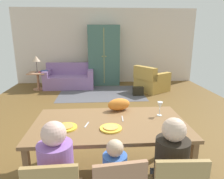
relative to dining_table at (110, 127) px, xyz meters
name	(u,v)px	position (x,y,z in m)	size (l,w,h in m)	color
ground_plane	(112,114)	(0.18, 2.18, -0.70)	(6.65, 6.63, 0.02)	brown
back_wall	(106,46)	(0.18, 5.54, 0.66)	(6.65, 0.10, 2.70)	beige
dining_table	(110,127)	(0.00, 0.00, 0.00)	(1.84, 1.02, 0.76)	brown
plate_near_man	(66,127)	(-0.51, -0.12, 0.07)	(0.25, 0.25, 0.02)	yellow
pizza_near_man	(66,126)	(-0.51, -0.12, 0.09)	(0.17, 0.17, 0.01)	gold
plate_near_child	(111,128)	(0.00, -0.18, 0.07)	(0.25, 0.25, 0.02)	yellow
pizza_near_child	(111,127)	(0.00, -0.18, 0.09)	(0.17, 0.17, 0.01)	#E5A451
wine_glass	(160,106)	(0.66, 0.18, 0.20)	(0.07, 0.07, 0.19)	silver
fork	(87,125)	(-0.28, -0.05, 0.07)	(0.02, 0.15, 0.01)	silver
knife	(123,119)	(0.17, 0.10, 0.07)	(0.01, 0.17, 0.01)	silver
person_woman	(169,176)	(0.51, -0.70, -0.18)	(0.30, 0.41, 1.11)	#39444D
cat	(119,104)	(0.15, 0.41, 0.15)	(0.32, 0.16, 0.17)	orange
area_rug	(101,93)	(-0.04, 3.93, -0.69)	(2.60, 1.80, 0.01)	#525158
couch	(70,79)	(-1.11, 4.79, -0.39)	(1.65, 0.86, 0.82)	#8B689F
armchair	(151,81)	(1.57, 4.10, -0.38)	(1.18, 1.18, 0.82)	#BA9242
armoire	(104,56)	(0.09, 5.15, 0.36)	(1.10, 0.59, 2.10)	#3D6157
side_table	(38,78)	(-2.12, 4.53, -0.32)	(0.56, 0.56, 0.58)	tan
table_lamp	(36,59)	(-2.12, 4.53, 0.31)	(0.26, 0.26, 0.54)	#504144
book_lower	(42,72)	(-1.95, 4.54, -0.10)	(0.22, 0.16, 0.03)	maroon
book_upper	(44,71)	(-1.90, 4.55, -0.07)	(0.22, 0.16, 0.03)	#2F4A8B
handbag	(138,91)	(1.07, 3.63, -0.56)	(0.32, 0.16, 0.26)	black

